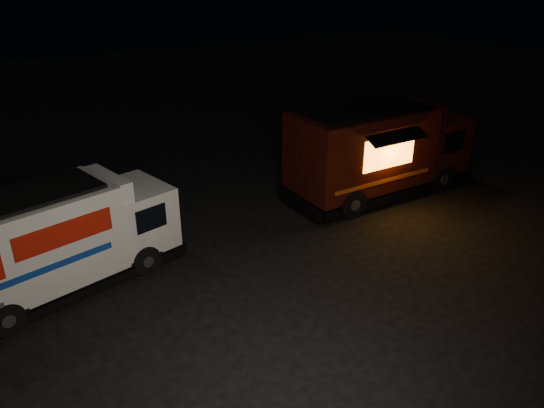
{
  "coord_description": "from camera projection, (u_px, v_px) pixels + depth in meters",
  "views": [
    {
      "loc": [
        -6.73,
        -9.84,
        7.94
      ],
      "look_at": [
        0.16,
        2.0,
        1.53
      ],
      "focal_mm": 35.0,
      "sensor_mm": 36.0,
      "label": 1
    }
  ],
  "objects": [
    {
      "name": "white_truck",
      "position": [
        61.0,
        238.0,
        13.53
      ],
      "size": [
        6.63,
        3.64,
        2.85
      ],
      "primitive_type": null,
      "rotation": [
        0.0,
        0.0,
        0.25
      ],
      "color": "silver",
      "rests_on": "ground"
    },
    {
      "name": "red_truck",
      "position": [
        381.0,
        149.0,
        19.01
      ],
      "size": [
        7.2,
        2.76,
        3.33
      ],
      "primitive_type": null,
      "rotation": [
        0.0,
        0.0,
        0.02
      ],
      "color": "#37110A",
      "rests_on": "ground"
    },
    {
      "name": "ground",
      "position": [
        304.0,
        284.0,
        14.14
      ],
      "size": [
        80.0,
        80.0,
        0.0
      ],
      "primitive_type": "plane",
      "color": "black",
      "rests_on": "ground"
    }
  ]
}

